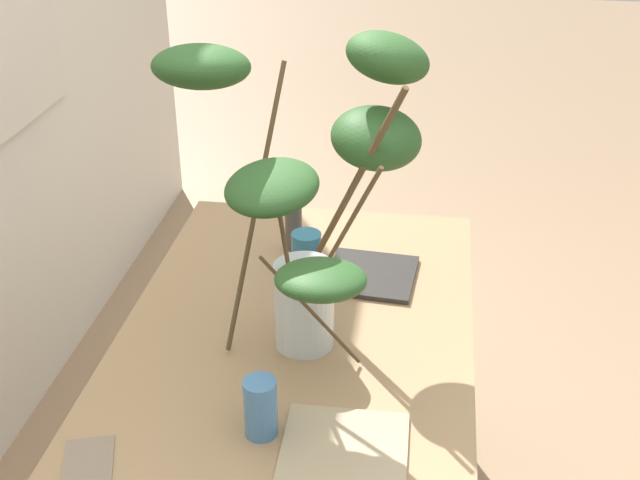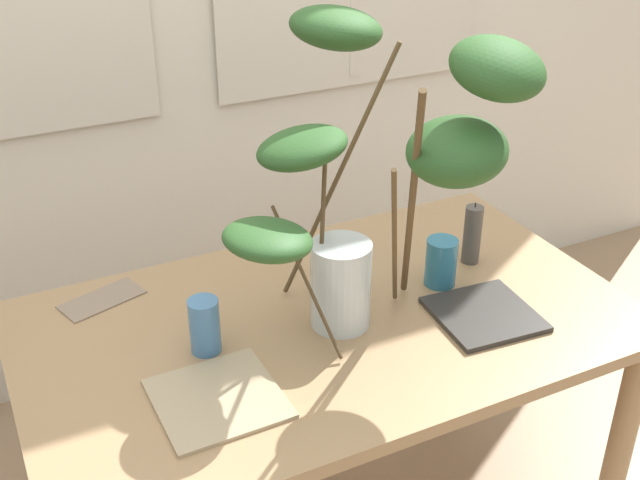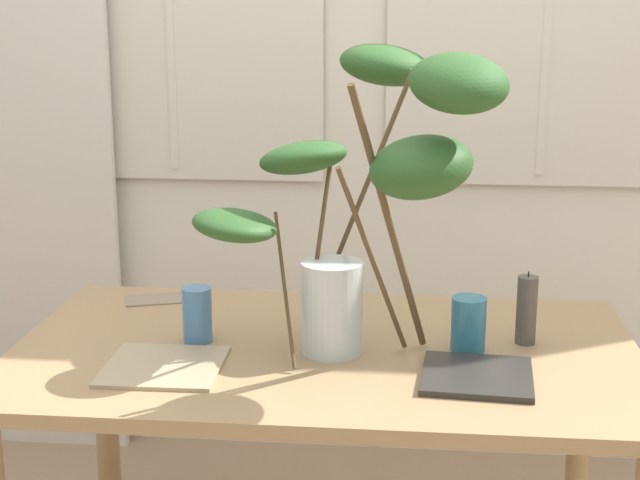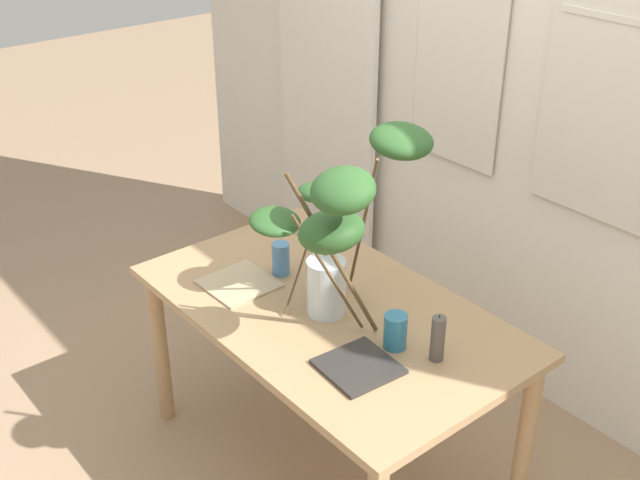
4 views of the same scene
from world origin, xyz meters
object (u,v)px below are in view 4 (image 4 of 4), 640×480
Objects in this scene: drinking_glass_blue_left at (281,259)px; plate_square_left at (239,283)px; vase_with_branches at (339,217)px; drinking_glass_blue_right at (395,331)px; pillar_candle at (438,339)px; plate_square_right at (358,367)px; dining_table at (329,330)px.

plate_square_left is at bearing -101.78° from drinking_glass_blue_left.
drinking_glass_blue_right is (0.23, 0.06, -0.35)m from vase_with_branches.
drinking_glass_blue_left is at bearing 78.22° from plate_square_left.
plate_square_left is at bearing -163.40° from pillar_candle.
plate_square_right is at bearing -86.39° from drinking_glass_blue_right.
vase_with_branches is 5.78× the size of drinking_glass_blue_right.
drinking_glass_blue_left is (-0.39, 0.05, -0.35)m from vase_with_branches.
plate_square_left is (-0.65, -0.18, -0.06)m from drinking_glass_blue_right.
dining_table is at bearing -177.19° from drinking_glass_blue_right.
vase_with_branches is at bearing -7.51° from drinking_glass_blue_left.
plate_square_right is 0.27m from pillar_candle.
plate_square_right is (0.63, -0.16, -0.06)m from drinking_glass_blue_left.
drinking_glass_blue_left is at bearing -179.45° from drinking_glass_blue_right.
drinking_glass_blue_left reaches higher than plate_square_left.
drinking_glass_blue_left is 0.75m from pillar_candle.
vase_with_branches is 0.48m from plate_square_right.
plate_square_left is 1.44× the size of pillar_candle.
plate_square_left is 1.09× the size of plate_square_right.
dining_table is 0.34m from drinking_glass_blue_left.
vase_with_branches is 3.13× the size of plate_square_right.
drinking_glass_blue_right is at bearing 15.16° from plate_square_left.
drinking_glass_blue_left reaches higher than plate_square_right.
vase_with_branches reaches higher than dining_table.
vase_with_branches reaches higher than pillar_candle.
drinking_glass_blue_right reaches higher than plate_square_left.
drinking_glass_blue_right is 0.54× the size of plate_square_right.
vase_with_branches is at bearing -165.70° from drinking_glass_blue_right.
drinking_glass_blue_left is at bearing -175.17° from pillar_candle.
plate_square_right is (0.33, -0.15, 0.11)m from dining_table.
vase_with_branches is at bearing -162.25° from pillar_candle.
plate_square_left is (-0.04, -0.17, -0.06)m from drinking_glass_blue_left.
drinking_glass_blue_left is at bearing 172.49° from vase_with_branches.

